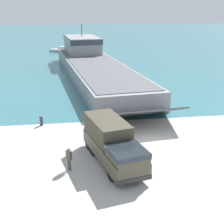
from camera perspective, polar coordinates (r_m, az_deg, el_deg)
The scene contains 7 objects.
ground_plane at distance 26.90m, azimuth 8.23°, elevation -6.10°, with size 240.00×240.00×0.00m, color #B7B5AD.
water_surface at distance 120.65m, azimuth -4.61°, elevation 13.40°, with size 240.00×180.00×0.01m, color #336B75.
landing_craft at distance 54.83m, azimuth -3.64°, elevation 8.98°, with size 13.10×45.08×7.84m.
military_truck at distance 23.43m, azimuth 0.09°, elevation -5.61°, with size 4.15×8.03×3.04m.
soldier_on_ramp at distance 22.69m, azimuth -7.87°, elevation -8.17°, with size 0.46×0.49×1.75m.
moored_boat_c at distance 82.55m, azimuth -8.39°, elevation 11.12°, with size 8.90×5.24×1.45m.
mooring_bollard at distance 31.59m, azimuth -12.80°, elevation -1.50°, with size 0.37×0.37×0.98m.
Camera 1 is at (-7.11, -23.39, 11.24)m, focal length 50.00 mm.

